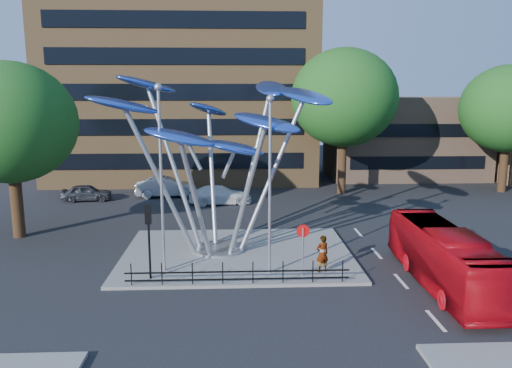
{
  "coord_description": "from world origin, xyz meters",
  "views": [
    {
      "loc": [
        -1.13,
        -19.37,
        8.62
      ],
      "look_at": [
        -0.09,
        4.0,
        4.23
      ],
      "focal_mm": 35.0,
      "sensor_mm": 36.0,
      "label": 1
    }
  ],
  "objects_px": {
    "traffic_light_island": "(149,226)",
    "parked_car_left": "(87,193)",
    "red_bus": "(444,257)",
    "tree_left": "(10,123)",
    "pedestrian": "(322,254)",
    "street_lamp_right": "(270,169)",
    "leaf_sculpture": "(216,125)",
    "parked_car_right": "(220,195)",
    "no_entry_sign_island": "(303,241)",
    "tree_right": "(344,98)",
    "street_lamp_left": "(161,163)",
    "tree_far": "(509,109)",
    "parked_car_mid": "(166,187)"
  },
  "relations": [
    {
      "from": "traffic_light_island",
      "to": "parked_car_mid",
      "type": "distance_m",
      "value": 18.83
    },
    {
      "from": "street_lamp_left",
      "to": "street_lamp_right",
      "type": "bearing_deg",
      "value": -5.71
    },
    {
      "from": "street_lamp_left",
      "to": "street_lamp_right",
      "type": "height_order",
      "value": "street_lamp_left"
    },
    {
      "from": "traffic_light_island",
      "to": "parked_car_right",
      "type": "xyz_separation_m",
      "value": [
        2.78,
        15.89,
        -1.91
      ]
    },
    {
      "from": "tree_right",
      "to": "street_lamp_left",
      "type": "distance_m",
      "value": 22.49
    },
    {
      "from": "red_bus",
      "to": "tree_right",
      "type": "bearing_deg",
      "value": 91.38
    },
    {
      "from": "street_lamp_right",
      "to": "parked_car_left",
      "type": "relative_size",
      "value": 2.15
    },
    {
      "from": "traffic_light_island",
      "to": "red_bus",
      "type": "height_order",
      "value": "traffic_light_island"
    },
    {
      "from": "street_lamp_left",
      "to": "red_bus",
      "type": "relative_size",
      "value": 0.93
    },
    {
      "from": "tree_right",
      "to": "leaf_sculpture",
      "type": "xyz_separation_m",
      "value": [
        -10.07,
        -15.32,
        -1.16
      ]
    },
    {
      "from": "street_lamp_left",
      "to": "pedestrian",
      "type": "bearing_deg",
      "value": -3.96
    },
    {
      "from": "tree_left",
      "to": "tree_far",
      "type": "xyz_separation_m",
      "value": [
        36.0,
        12.0,
        0.31
      ]
    },
    {
      "from": "leaf_sculpture",
      "to": "no_entry_sign_island",
      "type": "distance_m",
      "value": 7.71
    },
    {
      "from": "red_bus",
      "to": "tree_far",
      "type": "bearing_deg",
      "value": 56.96
    },
    {
      "from": "leaf_sculpture",
      "to": "pedestrian",
      "type": "xyz_separation_m",
      "value": [
        5.07,
        -3.7,
        -5.83
      ]
    },
    {
      "from": "street_lamp_right",
      "to": "parked_car_left",
      "type": "distance_m",
      "value": 21.99
    },
    {
      "from": "street_lamp_left",
      "to": "parked_car_left",
      "type": "bearing_deg",
      "value": 116.92
    },
    {
      "from": "tree_right",
      "to": "pedestrian",
      "type": "bearing_deg",
      "value": -104.73
    },
    {
      "from": "tree_right",
      "to": "parked_car_mid",
      "type": "height_order",
      "value": "tree_right"
    },
    {
      "from": "street_lamp_left",
      "to": "parked_car_right",
      "type": "relative_size",
      "value": 1.82
    },
    {
      "from": "street_lamp_left",
      "to": "pedestrian",
      "type": "xyz_separation_m",
      "value": [
        7.5,
        -0.52,
        -4.31
      ]
    },
    {
      "from": "parked_car_right",
      "to": "parked_car_mid",
      "type": "bearing_deg",
      "value": 51.27
    },
    {
      "from": "tree_right",
      "to": "no_entry_sign_island",
      "type": "xyz_separation_m",
      "value": [
        -6.0,
        -19.48,
        -6.22
      ]
    },
    {
      "from": "traffic_light_island",
      "to": "parked_car_left",
      "type": "xyz_separation_m",
      "value": [
        -7.83,
        17.41,
        -1.96
      ]
    },
    {
      "from": "parked_car_left",
      "to": "leaf_sculpture",
      "type": "bearing_deg",
      "value": -146.63
    },
    {
      "from": "traffic_light_island",
      "to": "tree_right",
      "type": "bearing_deg",
      "value": 56.31
    },
    {
      "from": "tree_right",
      "to": "red_bus",
      "type": "height_order",
      "value": "tree_right"
    },
    {
      "from": "tree_left",
      "to": "tree_right",
      "type": "bearing_deg",
      "value": 28.61
    },
    {
      "from": "leaf_sculpture",
      "to": "red_bus",
      "type": "relative_size",
      "value": 1.34
    },
    {
      "from": "traffic_light_island",
      "to": "pedestrian",
      "type": "relative_size",
      "value": 1.92
    },
    {
      "from": "pedestrian",
      "to": "parked_car_right",
      "type": "bearing_deg",
      "value": -91.61
    },
    {
      "from": "tree_right",
      "to": "no_entry_sign_island",
      "type": "height_order",
      "value": "tree_right"
    },
    {
      "from": "parked_car_right",
      "to": "parked_car_left",
      "type": "bearing_deg",
      "value": 74.78
    },
    {
      "from": "traffic_light_island",
      "to": "red_bus",
      "type": "relative_size",
      "value": 0.36
    },
    {
      "from": "tree_right",
      "to": "street_lamp_right",
      "type": "distance_m",
      "value": 20.64
    },
    {
      "from": "parked_car_left",
      "to": "parked_car_right",
      "type": "bearing_deg",
      "value": -103.95
    },
    {
      "from": "street_lamp_right",
      "to": "parked_car_left",
      "type": "xyz_separation_m",
      "value": [
        -13.33,
        16.91,
        -4.44
      ]
    },
    {
      "from": "parked_car_left",
      "to": "parked_car_right",
      "type": "distance_m",
      "value": 10.72
    },
    {
      "from": "tree_right",
      "to": "street_lamp_right",
      "type": "xyz_separation_m",
      "value": [
        -7.5,
        -19.0,
        -2.94
      ]
    },
    {
      "from": "tree_left",
      "to": "street_lamp_right",
      "type": "relative_size",
      "value": 1.24
    },
    {
      "from": "tree_left",
      "to": "red_bus",
      "type": "relative_size",
      "value": 1.09
    },
    {
      "from": "tree_left",
      "to": "pedestrian",
      "type": "xyz_separation_m",
      "value": [
        17.0,
        -7.02,
        -5.75
      ]
    },
    {
      "from": "tree_far",
      "to": "street_lamp_left",
      "type": "xyz_separation_m",
      "value": [
        -26.5,
        -18.5,
        -1.75
      ]
    },
    {
      "from": "traffic_light_island",
      "to": "red_bus",
      "type": "xyz_separation_m",
      "value": [
        13.2,
        -1.07,
        -1.29
      ]
    },
    {
      "from": "parked_car_right",
      "to": "traffic_light_island",
      "type": "bearing_deg",
      "value": 163.06
    },
    {
      "from": "leaf_sculpture",
      "to": "tree_far",
      "type": "bearing_deg",
      "value": 32.48
    },
    {
      "from": "traffic_light_island",
      "to": "no_entry_sign_island",
      "type": "bearing_deg",
      "value": 0.13
    },
    {
      "from": "street_lamp_left",
      "to": "parked_car_mid",
      "type": "bearing_deg",
      "value": 97.18
    },
    {
      "from": "tree_right",
      "to": "red_bus",
      "type": "relative_size",
      "value": 1.28
    },
    {
      "from": "tree_far",
      "to": "no_entry_sign_island",
      "type": "distance_m",
      "value": 28.42
    }
  ]
}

